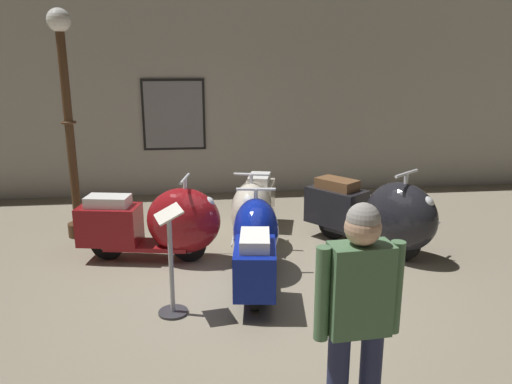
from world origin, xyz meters
TOP-DOWN VIEW (x-y plane):
  - ground_plane at (0.00, 0.00)m, footprint 60.00×60.00m
  - showroom_back_wall at (-0.00, 4.13)m, footprint 18.00×0.24m
  - scooter_0 at (-1.02, 1.04)m, footprint 1.72×0.76m
  - scooter_1 at (0.01, 0.34)m, footprint 0.64×1.62m
  - scooter_2 at (0.13, 1.58)m, footprint 0.81×1.65m
  - scooter_3 at (1.61, 1.00)m, footprint 1.47×1.68m
  - lamppost at (-2.20, 2.02)m, footprint 0.29×0.29m
  - visitor_0 at (0.33, -2.06)m, footprint 0.53×0.27m
  - info_stanchion at (-0.84, -0.28)m, footprint 0.29×0.36m

SIDE VIEW (x-z plane):
  - ground_plane at x=0.00m, z-range 0.00..0.00m
  - info_stanchion at x=-0.84m, z-range -0.09..0.95m
  - scooter_1 at x=0.01m, z-range -0.04..0.92m
  - scooter_2 at x=0.13m, z-range -0.04..0.93m
  - scooter_0 at x=-1.02m, z-range -0.04..0.97m
  - scooter_3 at x=1.61m, z-range -0.05..1.02m
  - visitor_0 at x=0.33m, z-range 0.12..1.69m
  - lamppost at x=-2.20m, z-range 0.16..3.08m
  - showroom_back_wall at x=0.00m, z-range 0.00..3.56m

